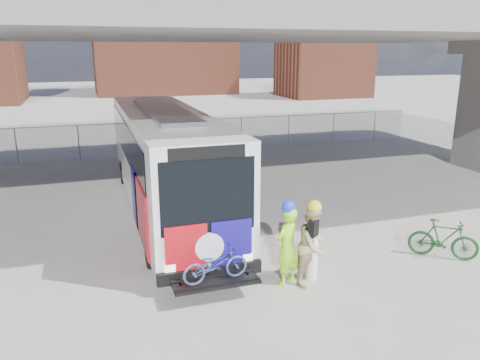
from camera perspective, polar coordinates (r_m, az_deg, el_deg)
name	(u,v)px	position (r m, az deg, el deg)	size (l,w,h in m)	color
ground	(241,227)	(15.34, 0.11, -5.75)	(160.00, 160.00, 0.00)	#9E9991
bus	(165,153)	(16.51, -9.12, 3.25)	(2.67, 12.91, 3.69)	silver
overpass	(207,23)	(18.17, -4.06, 18.57)	(40.00, 16.00, 7.95)	#605E59
chainlink_fence	(173,128)	(26.29, -8.17, 6.28)	(30.00, 0.06, 30.00)	gray
brick_buildings	(129,52)	(62.07, -13.35, 14.95)	(54.00, 22.00, 12.00)	brown
smokestack	(213,0)	(71.36, -3.30, 21.03)	(2.20, 2.20, 25.00)	brown
bollard	(312,257)	(11.95, 8.80, -9.26)	(0.29, 0.29, 1.10)	silver
cyclist_hivis	(287,244)	(11.49, 5.78, -7.74)	(0.86, 0.76, 2.15)	#99FC1A
cyclist_tan	(313,244)	(11.61, 8.89, -7.76)	(1.20, 1.16, 2.14)	tan
bike_parked	(443,239)	(14.13, 23.55, -6.61)	(0.52, 1.83, 1.10)	#15421A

